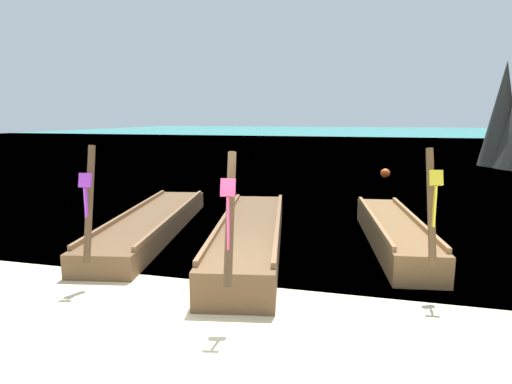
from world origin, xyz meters
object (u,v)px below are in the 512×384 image
Objects in this scene: longtail_boat_yellow_ribbon at (394,233)px; mooring_buoy_near at (385,173)px; longtail_boat_pink_ribbon at (250,236)px; longtail_boat_violet_ribbon at (152,223)px.

longtail_boat_yellow_ribbon reaches higher than mooring_buoy_near.
mooring_buoy_near is (3.16, 12.87, -0.10)m from longtail_boat_pink_ribbon.
longtail_boat_pink_ribbon reaches higher than longtail_boat_yellow_ribbon.
longtail_boat_pink_ribbon is at bearing -158.27° from longtail_boat_yellow_ribbon.
longtail_boat_violet_ribbon is 15.70× the size of mooring_buoy_near.
longtail_boat_pink_ribbon is at bearing -103.81° from mooring_buoy_near.
longtail_boat_yellow_ribbon is (3.04, 1.21, -0.02)m from longtail_boat_pink_ribbon.
longtail_boat_violet_ribbon reaches higher than longtail_boat_yellow_ribbon.
longtail_boat_violet_ribbon is at bearing -176.43° from longtail_boat_yellow_ribbon.
longtail_boat_pink_ribbon is at bearing -16.88° from longtail_boat_violet_ribbon.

